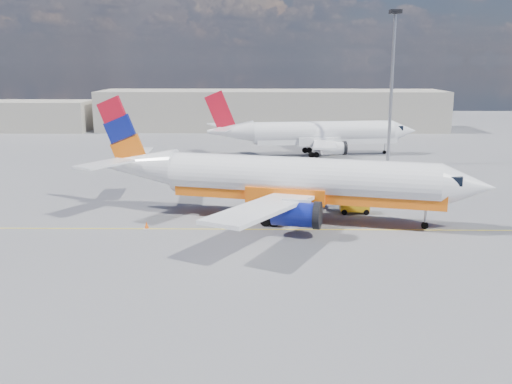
{
  "coord_description": "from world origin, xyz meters",
  "views": [
    {
      "loc": [
        3.61,
        -43.33,
        13.96
      ],
      "look_at": [
        2.92,
        1.91,
        3.5
      ],
      "focal_mm": 40.0,
      "sensor_mm": 36.0,
      "label": 1
    }
  ],
  "objects_px": {
    "main_jet": "(288,180)",
    "gse_tug": "(353,204)",
    "second_jet": "(317,134)",
    "traffic_cone": "(147,225)"
  },
  "relations": [
    {
      "from": "traffic_cone",
      "to": "gse_tug",
      "type": "bearing_deg",
      "value": 16.39
    },
    {
      "from": "gse_tug",
      "to": "traffic_cone",
      "type": "bearing_deg",
      "value": -163.58
    },
    {
      "from": "main_jet",
      "to": "traffic_cone",
      "type": "xyz_separation_m",
      "value": [
        -12.1,
        -3.11,
        -3.33
      ]
    },
    {
      "from": "second_jet",
      "to": "traffic_cone",
      "type": "xyz_separation_m",
      "value": [
        -17.83,
        -38.85,
        -2.96
      ]
    },
    {
      "from": "main_jet",
      "to": "traffic_cone",
      "type": "bearing_deg",
      "value": -151.92
    },
    {
      "from": "main_jet",
      "to": "gse_tug",
      "type": "bearing_deg",
      "value": 33.73
    },
    {
      "from": "main_jet",
      "to": "traffic_cone",
      "type": "distance_m",
      "value": 12.93
    },
    {
      "from": "second_jet",
      "to": "main_jet",
      "type": "bearing_deg",
      "value": -107.33
    },
    {
      "from": "main_jet",
      "to": "gse_tug",
      "type": "relative_size",
      "value": 13.52
    },
    {
      "from": "gse_tug",
      "to": "traffic_cone",
      "type": "xyz_separation_m",
      "value": [
        -18.35,
        -5.4,
        -0.6
      ]
    }
  ]
}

